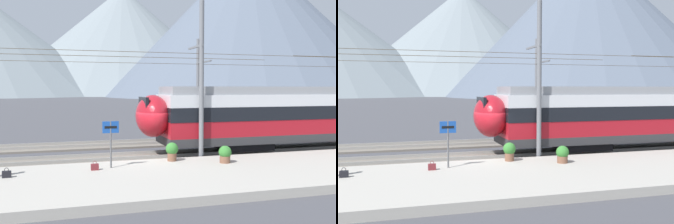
% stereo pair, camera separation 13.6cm
% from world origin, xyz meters
% --- Properties ---
extents(ground_plane, '(400.00, 400.00, 0.00)m').
position_xyz_m(ground_plane, '(0.00, 0.00, 0.00)').
color(ground_plane, '#424247').
extents(platform_slab, '(120.00, 6.52, 0.34)m').
position_xyz_m(platform_slab, '(0.00, -4.06, 0.17)').
color(platform_slab, '#A39E93').
rests_on(platform_slab, ground).
extents(track_near, '(120.00, 3.00, 0.28)m').
position_xyz_m(track_near, '(0.00, 1.23, 0.07)').
color(track_near, '#6B6359').
rests_on(track_near, ground).
extents(track_far, '(120.00, 3.00, 0.28)m').
position_xyz_m(track_far, '(0.00, 6.13, 0.07)').
color(track_far, '#6B6359').
rests_on(track_far, ground).
extents(catenary_mast_mid, '(40.31, 2.05, 8.12)m').
position_xyz_m(catenary_mast_mid, '(2.78, -0.40, 4.20)').
color(catenary_mast_mid, slate).
rests_on(catenary_mast_mid, ground).
extents(catenary_mast_far_side, '(40.31, 2.68, 7.46)m').
position_xyz_m(catenary_mast_far_side, '(6.02, 8.33, 3.92)').
color(catenary_mast_far_side, slate).
rests_on(catenary_mast_far_side, ground).
extents(platform_sign, '(0.70, 0.08, 2.00)m').
position_xyz_m(platform_sign, '(-2.04, -2.24, 1.81)').
color(platform_sign, '#59595B').
rests_on(platform_sign, platform_slab).
extents(handbag_beside_passenger, '(0.32, 0.18, 0.38)m').
position_xyz_m(handbag_beside_passenger, '(-6.12, -2.91, 0.47)').
color(handbag_beside_passenger, black).
rests_on(handbag_beside_passenger, platform_slab).
extents(handbag_near_sign, '(0.32, 0.18, 0.39)m').
position_xyz_m(handbag_near_sign, '(-2.75, -2.52, 0.48)').
color(handbag_near_sign, maroon).
rests_on(handbag_near_sign, platform_slab).
extents(potted_plant_platform_edge, '(0.59, 0.59, 0.79)m').
position_xyz_m(potted_plant_platform_edge, '(3.13, -2.63, 0.77)').
color(potted_plant_platform_edge, brown).
rests_on(potted_plant_platform_edge, platform_slab).
extents(potted_plant_by_shelter, '(0.59, 0.59, 0.87)m').
position_xyz_m(potted_plant_by_shelter, '(0.92, -1.52, 0.84)').
color(potted_plant_by_shelter, brown).
rests_on(potted_plant_by_shelter, platform_slab).
extents(mountain_central_peak, '(153.84, 153.84, 65.92)m').
position_xyz_m(mountain_central_peak, '(35.36, 218.39, 32.96)').
color(mountain_central_peak, slate).
rests_on(mountain_central_peak, ground).
extents(mountain_right_ridge, '(131.15, 131.15, 68.44)m').
position_xyz_m(mountain_right_ridge, '(80.50, 140.44, 34.22)').
color(mountain_right_ridge, '#515B6B').
rests_on(mountain_right_ridge, ground).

